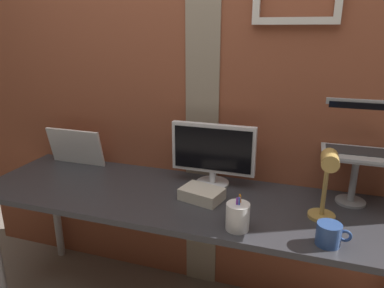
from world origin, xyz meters
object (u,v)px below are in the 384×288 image
monitor (213,152)px  desk_lamp (327,179)px  pen_cup (238,216)px  laptop (358,137)px  coffee_mug (329,234)px  whiteboard_panel (75,147)px

monitor → desk_lamp: 0.61m
monitor → pen_cup: (0.22, -0.41, -0.13)m
laptop → pen_cup: (-0.48, -0.48, -0.25)m
monitor → laptop: laptop is taller
pen_cup → coffee_mug: (0.36, -0.00, -0.01)m
monitor → whiteboard_panel: bearing=178.4°
monitor → coffee_mug: (0.58, -0.41, -0.14)m
pen_cup → coffee_mug: bearing=-0.0°
whiteboard_panel → coffee_mug: 1.53m
laptop → whiteboard_panel: (-1.58, -0.05, -0.20)m
laptop → desk_lamp: size_ratio=0.93×
monitor → coffee_mug: size_ratio=3.38×
laptop → whiteboard_panel: laptop is taller
monitor → pen_cup: 0.48m
monitor → desk_lamp: size_ratio=1.32×
whiteboard_panel → coffee_mug: bearing=-16.5°
pen_cup → coffee_mug: size_ratio=1.22×
desk_lamp → coffee_mug: bearing=-82.2°
monitor → desk_lamp: bearing=-23.9°
desk_lamp → pen_cup: (-0.34, -0.16, -0.15)m
coffee_mug → pen_cup: bearing=180.0°
laptop → whiteboard_panel: bearing=-178.2°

